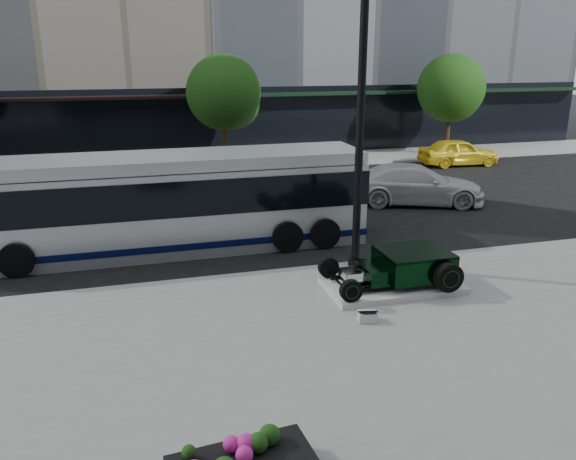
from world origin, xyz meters
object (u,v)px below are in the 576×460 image
object	(u,v)px
lamppost	(359,147)
hot_rod	(406,265)
yellow_taxi	(458,152)
transit_bus	(169,202)
white_sedan	(415,184)

from	to	relation	value
lamppost	hot_rod	bearing A→B (deg)	-70.59
hot_rod	lamppost	distance (m)	3.34
hot_rod	yellow_taxi	distance (m)	18.00
transit_bus	yellow_taxi	xyz separation A→B (m)	(16.01, 9.60, -0.76)
hot_rod	yellow_taxi	bearing A→B (deg)	54.12
hot_rod	transit_bus	world-z (taller)	transit_bus
hot_rod	transit_bus	distance (m)	7.44
lamppost	yellow_taxi	world-z (taller)	lamppost
lamppost	white_sedan	distance (m)	8.37
hot_rod	transit_bus	xyz separation A→B (m)	(-5.46, 4.98, 0.79)
lamppost	yellow_taxi	xyz separation A→B (m)	(11.18, 12.80, -2.73)
hot_rod	white_sedan	bearing A→B (deg)	60.68
hot_rod	lamppost	world-z (taller)	lamppost
yellow_taxi	white_sedan	bearing A→B (deg)	141.21
lamppost	transit_bus	distance (m)	6.12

